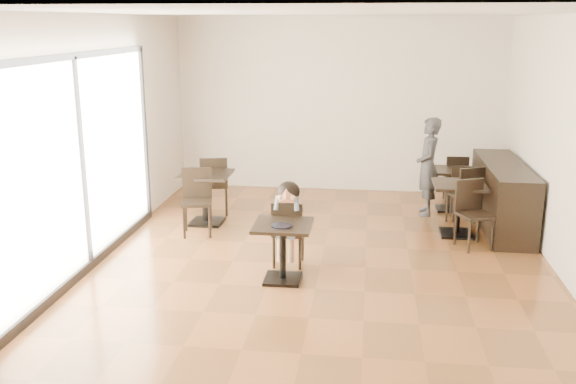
% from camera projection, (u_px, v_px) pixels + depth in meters
% --- Properties ---
extents(floor, '(6.00, 8.00, 0.01)m').
position_uv_depth(floor, '(320.00, 265.00, 8.42)').
color(floor, brown).
rests_on(floor, ground).
extents(ceiling, '(6.00, 8.00, 0.01)m').
position_uv_depth(ceiling, '(324.00, 13.00, 7.59)').
color(ceiling, silver).
rests_on(ceiling, floor).
extents(wall_back, '(6.00, 0.01, 3.20)m').
position_uv_depth(wall_back, '(339.00, 105.00, 11.84)').
color(wall_back, silver).
rests_on(wall_back, floor).
extents(wall_front, '(6.00, 0.01, 3.20)m').
position_uv_depth(wall_front, '(275.00, 259.00, 4.17)').
color(wall_front, silver).
rests_on(wall_front, floor).
extents(wall_left, '(0.01, 8.00, 3.20)m').
position_uv_depth(wall_left, '(93.00, 140.00, 8.38)').
color(wall_left, silver).
rests_on(wall_left, floor).
extents(wall_right, '(0.01, 8.00, 3.20)m').
position_uv_depth(wall_right, '(573.00, 151.00, 7.64)').
color(wall_right, silver).
rests_on(wall_right, floor).
extents(storefront_window, '(0.04, 4.50, 2.60)m').
position_uv_depth(storefront_window, '(80.00, 163.00, 7.94)').
color(storefront_window, white).
rests_on(storefront_window, floor).
extents(child_table, '(0.70, 0.70, 0.74)m').
position_uv_depth(child_table, '(283.00, 252.00, 7.83)').
color(child_table, black).
rests_on(child_table, floor).
extents(child_chair, '(0.40, 0.40, 0.88)m').
position_uv_depth(child_chair, '(288.00, 232.00, 8.34)').
color(child_chair, black).
rests_on(child_chair, floor).
extents(child, '(0.40, 0.56, 1.11)m').
position_uv_depth(child, '(288.00, 224.00, 8.31)').
color(child, slate).
rests_on(child, child_chair).
extents(plate, '(0.25, 0.25, 0.01)m').
position_uv_depth(plate, '(282.00, 226.00, 7.64)').
color(plate, black).
rests_on(plate, child_table).
extents(pizza_slice, '(0.26, 0.20, 0.06)m').
position_uv_depth(pizza_slice, '(287.00, 198.00, 8.02)').
color(pizza_slice, tan).
rests_on(pizza_slice, child).
extents(adult_patron, '(0.39, 0.59, 1.61)m').
position_uv_depth(adult_patron, '(428.00, 167.00, 10.45)').
color(adult_patron, '#35353A').
rests_on(adult_patron, floor).
extents(cafe_table_mid, '(0.99, 0.99, 0.79)m').
position_uv_depth(cafe_table_mid, '(458.00, 209.00, 9.52)').
color(cafe_table_mid, black).
rests_on(cafe_table_mid, floor).
extents(cafe_table_left, '(0.92, 0.92, 0.82)m').
position_uv_depth(cafe_table_left, '(206.00, 198.00, 10.07)').
color(cafe_table_left, black).
rests_on(cafe_table_left, floor).
extents(cafe_table_back, '(0.67, 0.67, 0.70)m').
position_uv_depth(cafe_table_back, '(450.00, 190.00, 10.81)').
color(cafe_table_back, black).
rests_on(cafe_table_back, floor).
extents(chair_mid_a, '(0.56, 0.56, 0.96)m').
position_uv_depth(chair_mid_a, '(464.00, 195.00, 10.00)').
color(chair_mid_a, black).
rests_on(chair_mid_a, floor).
extents(chair_mid_b, '(0.56, 0.56, 0.96)m').
position_uv_depth(chair_mid_b, '(475.00, 215.00, 8.95)').
color(chair_mid_b, black).
rests_on(chair_mid_b, floor).
extents(chair_left_a, '(0.53, 0.53, 0.98)m').
position_uv_depth(chair_left_a, '(214.00, 185.00, 10.58)').
color(chair_left_a, black).
rests_on(chair_left_a, floor).
extents(chair_left_b, '(0.53, 0.53, 0.98)m').
position_uv_depth(chair_left_b, '(197.00, 203.00, 9.52)').
color(chair_left_b, black).
rests_on(chair_left_b, floor).
extents(chair_back_a, '(0.39, 0.39, 0.85)m').
position_uv_depth(chair_back_a, '(455.00, 178.00, 11.30)').
color(chair_back_a, black).
rests_on(chair_back_a, floor).
extents(chair_back_b, '(0.39, 0.39, 0.85)m').
position_uv_depth(chair_back_b, '(464.00, 194.00, 10.24)').
color(chair_back_b, black).
rests_on(chair_back_b, floor).
extents(service_counter, '(0.60, 2.40, 1.00)m').
position_uv_depth(service_counter, '(502.00, 196.00, 9.88)').
color(service_counter, black).
rests_on(service_counter, floor).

